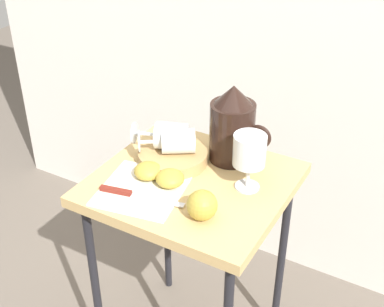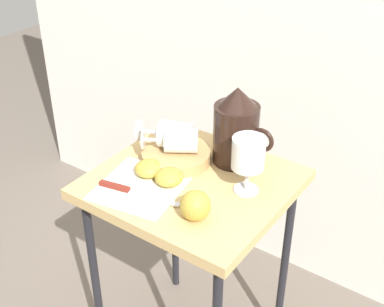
{
  "view_description": "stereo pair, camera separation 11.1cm",
  "coord_description": "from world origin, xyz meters",
  "px_view_note": "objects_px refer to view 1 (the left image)",
  "views": [
    {
      "loc": [
        0.56,
        -0.99,
        1.45
      ],
      "look_at": [
        0.0,
        0.0,
        0.74
      ],
      "focal_mm": 49.13,
      "sensor_mm": 36.0,
      "label": 1
    },
    {
      "loc": [
        0.65,
        -0.93,
        1.45
      ],
      "look_at": [
        0.0,
        0.0,
        0.74
      ],
      "focal_mm": 49.13,
      "sensor_mm": 36.0,
      "label": 2
    }
  ],
  "objects_px": {
    "apple_whole": "(202,205)",
    "knife": "(129,194)",
    "apple_half_left": "(148,171)",
    "pitcher": "(232,130)",
    "basket_tray": "(173,157)",
    "table": "(192,201)",
    "wine_glass_tipped_near": "(176,141)",
    "wine_glass_tipped_far": "(170,136)",
    "wine_glass_upright": "(249,153)",
    "apple_half_right": "(170,178)"
  },
  "relations": [
    {
      "from": "apple_whole",
      "to": "knife",
      "type": "xyz_separation_m",
      "value": [
        -0.2,
        -0.02,
        -0.03
      ]
    },
    {
      "from": "apple_half_left",
      "to": "knife",
      "type": "relative_size",
      "value": 0.33
    },
    {
      "from": "pitcher",
      "to": "apple_whole",
      "type": "height_order",
      "value": "pitcher"
    },
    {
      "from": "basket_tray",
      "to": "table",
      "type": "bearing_deg",
      "value": -28.1
    },
    {
      "from": "knife",
      "to": "table",
      "type": "bearing_deg",
      "value": 55.11
    },
    {
      "from": "wine_glass_tipped_near",
      "to": "knife",
      "type": "bearing_deg",
      "value": -96.93
    },
    {
      "from": "wine_glass_tipped_far",
      "to": "apple_whole",
      "type": "height_order",
      "value": "wine_glass_tipped_far"
    },
    {
      "from": "basket_tray",
      "to": "wine_glass_upright",
      "type": "relative_size",
      "value": 1.25
    },
    {
      "from": "basket_tray",
      "to": "apple_half_right",
      "type": "bearing_deg",
      "value": -62.27
    },
    {
      "from": "wine_glass_tipped_far",
      "to": "knife",
      "type": "distance_m",
      "value": 0.21
    },
    {
      "from": "wine_glass_upright",
      "to": "apple_half_right",
      "type": "distance_m",
      "value": 0.21
    },
    {
      "from": "basket_tray",
      "to": "apple_half_left",
      "type": "distance_m",
      "value": 0.1
    },
    {
      "from": "table",
      "to": "apple_half_left",
      "type": "xyz_separation_m",
      "value": [
        -0.1,
        -0.05,
        0.1
      ]
    },
    {
      "from": "basket_tray",
      "to": "apple_half_left",
      "type": "relative_size",
      "value": 2.57
    },
    {
      "from": "pitcher",
      "to": "knife",
      "type": "xyz_separation_m",
      "value": [
        -0.14,
        -0.29,
        -0.08
      ]
    },
    {
      "from": "wine_glass_tipped_near",
      "to": "basket_tray",
      "type": "bearing_deg",
      "value": -163.0
    },
    {
      "from": "wine_glass_upright",
      "to": "wine_glass_tipped_far",
      "type": "height_order",
      "value": "wine_glass_upright"
    },
    {
      "from": "basket_tray",
      "to": "wine_glass_tipped_near",
      "type": "bearing_deg",
      "value": 17.0
    },
    {
      "from": "table",
      "to": "apple_half_left",
      "type": "bearing_deg",
      "value": -152.39
    },
    {
      "from": "table",
      "to": "knife",
      "type": "height_order",
      "value": "knife"
    },
    {
      "from": "apple_half_right",
      "to": "wine_glass_tipped_near",
      "type": "bearing_deg",
      "value": 112.36
    },
    {
      "from": "wine_glass_tipped_far",
      "to": "apple_whole",
      "type": "distance_m",
      "value": 0.28
    },
    {
      "from": "wine_glass_upright",
      "to": "wine_glass_tipped_near",
      "type": "xyz_separation_m",
      "value": [
        -0.22,
        0.01,
        -0.03
      ]
    },
    {
      "from": "apple_half_left",
      "to": "apple_half_right",
      "type": "xyz_separation_m",
      "value": [
        0.07,
        -0.0,
        0.0
      ]
    },
    {
      "from": "wine_glass_tipped_near",
      "to": "table",
      "type": "bearing_deg",
      "value": -32.88
    },
    {
      "from": "basket_tray",
      "to": "apple_half_right",
      "type": "xyz_separation_m",
      "value": [
        0.05,
        -0.1,
        0.01
      ]
    },
    {
      "from": "wine_glass_tipped_near",
      "to": "apple_half_right",
      "type": "bearing_deg",
      "value": -67.64
    },
    {
      "from": "knife",
      "to": "basket_tray",
      "type": "bearing_deg",
      "value": 86.03
    },
    {
      "from": "basket_tray",
      "to": "apple_half_right",
      "type": "height_order",
      "value": "apple_half_right"
    },
    {
      "from": "table",
      "to": "knife",
      "type": "bearing_deg",
      "value": -124.89
    },
    {
      "from": "table",
      "to": "apple_half_right",
      "type": "relative_size",
      "value": 8.92
    },
    {
      "from": "wine_glass_upright",
      "to": "pitcher",
      "type": "bearing_deg",
      "value": 132.59
    },
    {
      "from": "apple_half_right",
      "to": "wine_glass_upright",
      "type": "bearing_deg",
      "value": 28.15
    },
    {
      "from": "pitcher",
      "to": "wine_glass_tipped_far",
      "type": "xyz_separation_m",
      "value": [
        -0.15,
        -0.09,
        -0.02
      ]
    },
    {
      "from": "wine_glass_tipped_near",
      "to": "wine_glass_tipped_far",
      "type": "xyz_separation_m",
      "value": [
        -0.03,
        0.01,
        0.0
      ]
    },
    {
      "from": "table",
      "to": "basket_tray",
      "type": "bearing_deg",
      "value": 151.9
    },
    {
      "from": "table",
      "to": "wine_glass_upright",
      "type": "bearing_deg",
      "value": 15.32
    },
    {
      "from": "basket_tray",
      "to": "pitcher",
      "type": "bearing_deg",
      "value": 36.78
    },
    {
      "from": "knife",
      "to": "apple_whole",
      "type": "bearing_deg",
      "value": 4.57
    },
    {
      "from": "wine_glass_tipped_near",
      "to": "apple_half_left",
      "type": "height_order",
      "value": "wine_glass_tipped_near"
    },
    {
      "from": "wine_glass_tipped_near",
      "to": "apple_half_left",
      "type": "xyz_separation_m",
      "value": [
        -0.03,
        -0.1,
        -0.04
      ]
    },
    {
      "from": "wine_glass_tipped_far",
      "to": "apple_half_right",
      "type": "bearing_deg",
      "value": -59.08
    },
    {
      "from": "wine_glass_upright",
      "to": "basket_tray",
      "type": "bearing_deg",
      "value": 178.06
    },
    {
      "from": "pitcher",
      "to": "wine_glass_tipped_near",
      "type": "distance_m",
      "value": 0.15
    },
    {
      "from": "basket_tray",
      "to": "wine_glass_tipped_far",
      "type": "xyz_separation_m",
      "value": [
        -0.01,
        0.01,
        0.06
      ]
    },
    {
      "from": "wine_glass_tipped_near",
      "to": "wine_glass_tipped_far",
      "type": "relative_size",
      "value": 0.99
    },
    {
      "from": "basket_tray",
      "to": "apple_half_right",
      "type": "distance_m",
      "value": 0.11
    },
    {
      "from": "apple_half_right",
      "to": "apple_whole",
      "type": "distance_m",
      "value": 0.15
    },
    {
      "from": "apple_whole",
      "to": "table",
      "type": "bearing_deg",
      "value": 127.9
    },
    {
      "from": "wine_glass_upright",
      "to": "apple_whole",
      "type": "relative_size",
      "value": 2.06
    }
  ]
}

